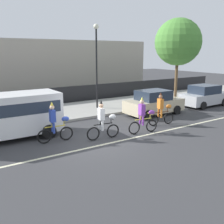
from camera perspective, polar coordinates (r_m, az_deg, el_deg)
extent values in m
plane|color=#38383A|center=(12.46, -3.00, -6.42)|extent=(80.00, 80.00, 0.00)
cube|color=beige|center=(12.05, -1.78, -7.06)|extent=(36.00, 0.14, 0.01)
cube|color=#9E9B93|center=(18.13, -13.48, -0.33)|extent=(60.00, 5.00, 0.15)
cube|color=black|center=(20.71, -16.35, 2.90)|extent=(40.00, 0.08, 1.40)
cube|color=#B2A899|center=(28.90, -20.96, 9.17)|extent=(28.00, 8.00, 5.29)
torus|color=black|center=(12.71, -9.91, -4.60)|extent=(0.67, 0.13, 0.67)
torus|color=black|center=(12.45, -14.52, -5.21)|extent=(0.67, 0.13, 0.67)
cylinder|color=gold|center=(12.45, -12.28, -3.09)|extent=(0.97, 0.14, 0.05)
cylinder|color=gold|center=(12.39, -12.97, -2.77)|extent=(0.04, 0.04, 0.18)
cylinder|color=gold|center=(12.54, -10.46, -2.35)|extent=(0.04, 0.04, 0.23)
cylinder|color=gold|center=(12.51, -10.48, -1.84)|extent=(0.08, 0.50, 0.03)
ellipsoid|color=#2D47B2|center=(12.51, -10.13, -1.49)|extent=(0.38, 0.23, 0.24)
cube|color=#2D47B2|center=(12.30, -12.84, -0.86)|extent=(0.27, 0.34, 0.56)
sphere|color=beige|center=(12.21, -12.93, 0.97)|extent=(0.22, 0.22, 0.22)
cone|color=gold|center=(12.18, -12.98, 1.79)|extent=(0.14, 0.14, 0.16)
cylinder|color=#2D47B2|center=(12.31, -12.54, -3.48)|extent=(0.11, 0.11, 0.48)
cylinder|color=#2D47B2|center=(12.57, -12.88, -3.16)|extent=(0.11, 0.11, 0.48)
torus|color=black|center=(12.92, 0.19, -4.12)|extent=(0.67, 0.14, 0.67)
torus|color=black|center=(12.49, -4.10, -4.76)|extent=(0.67, 0.14, 0.67)
cylinder|color=black|center=(12.58, -1.93, -2.63)|extent=(0.97, 0.15, 0.05)
cylinder|color=black|center=(12.49, -2.56, -2.32)|extent=(0.04, 0.04, 0.18)
cylinder|color=black|center=(12.73, -0.23, -1.90)|extent=(0.04, 0.04, 0.23)
cylinder|color=black|center=(12.70, -0.23, -1.40)|extent=(0.08, 0.50, 0.03)
ellipsoid|color=white|center=(12.72, 0.11, -1.05)|extent=(0.38, 0.24, 0.24)
cube|color=white|center=(12.41, -2.37, -0.42)|extent=(0.27, 0.34, 0.56)
sphere|color=tan|center=(12.32, -2.38, 1.39)|extent=(0.22, 0.22, 0.22)
cone|color=black|center=(12.29, -2.39, 2.21)|extent=(0.14, 0.14, 0.16)
cylinder|color=white|center=(12.43, -2.07, -3.02)|extent=(0.11, 0.11, 0.48)
cylinder|color=white|center=(12.67, -2.61, -2.71)|extent=(0.11, 0.11, 0.48)
torus|color=black|center=(13.97, 8.59, -2.95)|extent=(0.67, 0.16, 0.67)
torus|color=black|center=(13.43, 4.86, -3.50)|extent=(0.67, 0.16, 0.67)
cylinder|color=#E5D84C|center=(13.58, 6.81, -1.54)|extent=(0.96, 0.18, 0.05)
cylinder|color=#E5D84C|center=(13.48, 6.28, -1.24)|extent=(0.04, 0.04, 0.18)
cylinder|color=#E5D84C|center=(13.78, 8.30, -0.88)|extent=(0.04, 0.04, 0.23)
cylinder|color=#E5D84C|center=(13.75, 8.32, -0.42)|extent=(0.10, 0.50, 0.03)
ellipsoid|color=purple|center=(13.78, 8.62, -0.10)|extent=(0.38, 0.25, 0.24)
cube|color=purple|center=(13.41, 6.51, 0.52)|extent=(0.28, 0.35, 0.56)
sphere|color=beige|center=(13.33, 6.55, 2.20)|extent=(0.22, 0.22, 0.22)
cone|color=#E5D84C|center=(13.30, 6.57, 2.96)|extent=(0.14, 0.14, 0.16)
cylinder|color=purple|center=(13.43, 6.76, -1.89)|extent=(0.11, 0.11, 0.48)
cylinder|color=purple|center=(13.66, 6.14, -1.62)|extent=(0.11, 0.11, 0.48)
torus|color=black|center=(15.69, 12.21, -1.34)|extent=(0.67, 0.17, 0.67)
torus|color=black|center=(15.09, 9.03, -1.77)|extent=(0.67, 0.17, 0.67)
cylinder|color=#4C2614|center=(15.29, 10.71, -0.04)|extent=(0.96, 0.19, 0.05)
cylinder|color=#4C2614|center=(15.18, 10.27, 0.23)|extent=(0.04, 0.04, 0.18)
cylinder|color=#4C2614|center=(15.51, 11.99, 0.52)|extent=(0.04, 0.04, 0.23)
cylinder|color=#4C2614|center=(15.48, 12.01, 0.93)|extent=(0.10, 0.50, 0.03)
ellipsoid|color=orange|center=(15.52, 12.27, 1.21)|extent=(0.39, 0.25, 0.24)
cube|color=orange|center=(15.12, 10.49, 1.80)|extent=(0.28, 0.35, 0.56)
sphere|color=#9E7051|center=(15.05, 10.55, 3.30)|extent=(0.22, 0.22, 0.22)
cone|color=#4C2614|center=(15.02, 10.58, 3.97)|extent=(0.14, 0.14, 0.16)
cylinder|color=orange|center=(15.13, 10.71, -0.34)|extent=(0.11, 0.11, 0.48)
cylinder|color=orange|center=(15.35, 10.10, -0.12)|extent=(0.11, 0.11, 0.48)
cube|color=white|center=(13.40, -22.07, -0.50)|extent=(5.00, 2.00, 1.90)
cube|color=#283342|center=(13.41, -20.53, 1.17)|extent=(3.90, 2.02, 0.56)
cylinder|color=black|center=(13.11, -13.55, -4.16)|extent=(0.70, 0.22, 0.70)
cylinder|color=black|center=(14.94, -16.20, -2.22)|extent=(0.70, 0.22, 0.70)
cube|color=beige|center=(17.89, 9.16, 1.41)|extent=(4.10, 1.72, 0.80)
cube|color=#232D3D|center=(17.69, 9.00, 3.66)|extent=(2.10, 1.58, 0.64)
cylinder|color=black|center=(18.24, 13.90, 0.45)|extent=(0.60, 0.20, 0.60)
cylinder|color=black|center=(19.41, 10.19, 1.37)|extent=(0.60, 0.20, 0.60)
cylinder|color=black|center=(16.49, 7.87, -0.59)|extent=(0.60, 0.20, 0.60)
cylinder|color=black|center=(17.79, 4.23, 0.49)|extent=(0.60, 0.20, 0.60)
cube|color=#B7BABF|center=(21.70, 19.54, 2.84)|extent=(4.10, 1.72, 0.80)
cube|color=#232D3D|center=(21.51, 19.53, 4.71)|extent=(2.10, 1.58, 0.64)
cylinder|color=black|center=(22.29, 23.22, 2.00)|extent=(0.60, 0.20, 0.60)
cylinder|color=black|center=(23.26, 19.71, 2.71)|extent=(0.60, 0.20, 0.60)
cylinder|color=black|center=(20.24, 19.22, 1.32)|extent=(0.60, 0.20, 0.60)
cylinder|color=black|center=(21.30, 15.57, 2.12)|extent=(0.60, 0.20, 0.60)
cylinder|color=black|center=(18.81, -3.36, 9.19)|extent=(0.12, 0.12, 5.50)
sphere|color=#EAEACC|center=(18.85, -3.49, 18.11)|extent=(0.36, 0.36, 0.36)
cylinder|color=brown|center=(22.73, 13.77, 6.88)|extent=(0.24, 0.24, 3.44)
sphere|color=#4C8C38|center=(22.64, 14.20, 14.57)|extent=(3.79, 3.79, 3.79)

